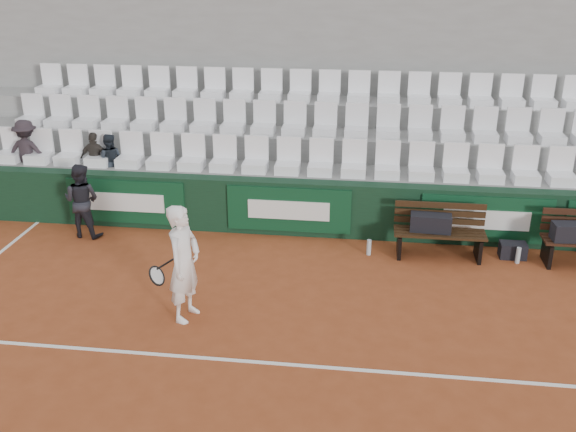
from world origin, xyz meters
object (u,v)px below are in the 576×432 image
Objects in this scene: sports_bag_ground at (513,250)px; spectator_a at (24,129)px; sports_bag_right at (572,232)px; water_bottle_near at (369,247)px; tennis_player at (184,263)px; spectator_c at (107,138)px; bench_left at (439,244)px; sports_bag_left at (431,223)px; water_bottle_far at (518,255)px; spectator_b at (93,137)px; ball_kid at (82,201)px.

spectator_a is at bearing 173.44° from sports_bag_ground.
water_bottle_near is (-3.22, -0.02, -0.46)m from sports_bag_right.
tennis_player is 4.37m from spectator_c.
tennis_player is at bearing -146.71° from bench_left.
sports_bag_left is at bearing 158.66° from spectator_c.
bench_left is 3.47× the size of sports_bag_ground.
water_bottle_near is 3.49m from tennis_player.
spectator_c is (-4.95, 1.23, 1.39)m from water_bottle_near.
water_bottle_near is at bearing -175.21° from sports_bag_ground.
spectator_a is at bearing 172.24° from water_bottle_far.
water_bottle_near is at bearing -179.60° from sports_bag_right.
sports_bag_right is 6.19m from tennis_player.
sports_bag_left reaches higher than water_bottle_far.
spectator_c reaches higher than bench_left.
sports_bag_left is 1.54× the size of sports_bag_ground.
water_bottle_near is at bearing 168.15° from spectator_b.
water_bottle_near is 0.20× the size of ball_kid.
sports_bag_right is 9.94m from spectator_a.
spectator_b is (1.36, 0.00, -0.10)m from spectator_a.
spectator_a reaches higher than sports_bag_ground.
water_bottle_far is at bearing -76.35° from sports_bag_ground.
sports_bag_right is (2.22, -0.09, 0.00)m from sports_bag_left.
sports_bag_left is 6.39m from spectator_b.
spectator_b reaches higher than ball_kid.
sports_bag_right is 1.43× the size of sports_bag_ground.
spectator_b is at bearing 169.79° from sports_bag_left.
spectator_c is (-2.44, 3.55, 0.68)m from tennis_player.
spectator_a is at bearing -29.32° from ball_kid.
spectator_b is (-6.38, 1.15, 1.31)m from bench_left.
water_bottle_near is 5.55m from spectator_b.
water_bottle_near is 0.16× the size of tennis_player.
sports_bag_ground is 5.55m from tennis_player.
spectator_a is (-7.74, 1.15, 1.40)m from bench_left.
spectator_a is 1.37m from spectator_b.
water_bottle_far is at bearing 159.88° from spectator_c.
spectator_b reaches higher than sports_bag_left.
tennis_player is at bearing 142.60° from ball_kid.
water_bottle_near is at bearing 42.79° from tennis_player.
bench_left is at bearing 178.35° from sports_bag_right.
tennis_player reaches higher than bench_left.
sports_bag_left reaches higher than water_bottle_near.
sports_bag_right reaches higher than water_bottle_near.
water_bottle_far is 7.62m from spectator_c.
sports_bag_ground is at bearing 3.62° from sports_bag_left.
water_bottle_far is (-0.78, -0.02, -0.46)m from sports_bag_right.
spectator_c is (-7.34, 1.03, 1.39)m from sports_bag_ground.
spectator_b is (-6.22, 1.12, 0.94)m from sports_bag_left.
sports_bag_left is 4.27m from tennis_player.
sports_bag_left and sports_bag_right have the same top height.
spectator_b is (-7.61, 1.03, 1.40)m from sports_bag_ground.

